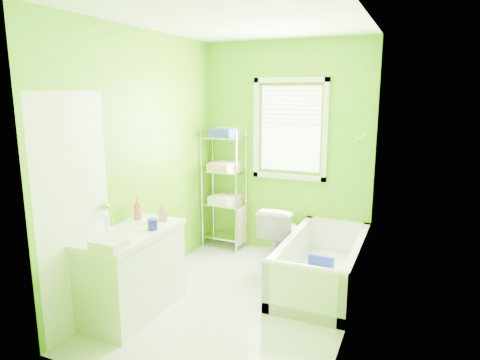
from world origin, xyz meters
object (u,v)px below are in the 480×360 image
at_px(bathtub, 322,270).
at_px(wire_shelf_unit, 226,176).
at_px(vanity, 132,270).
at_px(toilet, 280,234).

xyz_separation_m(bathtub, wire_shelf_unit, (-1.41, 0.67, 0.77)).
bearing_deg(vanity, toilet, 62.20).
distance_m(bathtub, vanity, 1.93).
bearing_deg(vanity, bathtub, 39.79).
distance_m(bathtub, toilet, 0.76).
relative_size(bathtub, wire_shelf_unit, 1.05).
distance_m(vanity, wire_shelf_unit, 1.97).
height_order(bathtub, toilet, toilet).
bearing_deg(wire_shelf_unit, bathtub, -25.36).
height_order(bathtub, vanity, vanity).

